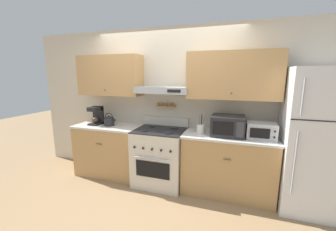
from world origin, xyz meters
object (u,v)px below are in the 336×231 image
object	(u,v)px
stove_range	(160,156)
toaster_oven	(261,131)
coffee_maker	(97,115)
microwave	(228,126)
tea_kettle	(109,121)
refrigerator	(315,142)
utensil_crock	(201,128)

from	to	relation	value
stove_range	toaster_oven	xyz separation A→B (m)	(1.49, 0.01, 0.56)
coffee_maker	microwave	bearing A→B (deg)	-0.36
coffee_maker	toaster_oven	xyz separation A→B (m)	(2.71, -0.03, -0.05)
tea_kettle	coffee_maker	world-z (taller)	coffee_maker
stove_range	coffee_maker	distance (m)	1.37
refrigerator	utensil_crock	size ratio (longest dim) A/B	6.36
stove_range	utensil_crock	xyz separation A→B (m)	(0.66, 0.02, 0.52)
tea_kettle	microwave	bearing A→B (deg)	0.52
coffee_maker	utensil_crock	distance (m)	1.88
coffee_maker	microwave	world-z (taller)	coffee_maker
microwave	stove_range	bearing A→B (deg)	-178.17
microwave	toaster_oven	world-z (taller)	microwave
tea_kettle	toaster_oven	xyz separation A→B (m)	(2.43, -0.00, 0.02)
microwave	utensil_crock	world-z (taller)	utensil_crock
stove_range	microwave	world-z (taller)	microwave
stove_range	refrigerator	size ratio (longest dim) A/B	0.57
refrigerator	microwave	world-z (taller)	refrigerator
stove_range	utensil_crock	distance (m)	0.84
stove_range	refrigerator	distance (m)	2.18
microwave	coffee_maker	bearing A→B (deg)	179.64
refrigerator	microwave	bearing A→B (deg)	177.75
tea_kettle	coffee_maker	bearing A→B (deg)	173.33
coffee_maker	toaster_oven	distance (m)	2.71
refrigerator	utensil_crock	world-z (taller)	refrigerator
refrigerator	tea_kettle	distance (m)	3.07
utensil_crock	microwave	bearing A→B (deg)	2.67
coffee_maker	toaster_oven	size ratio (longest dim) A/B	0.83
toaster_oven	tea_kettle	bearing A→B (deg)	179.96
microwave	toaster_oven	xyz separation A→B (m)	(0.45, -0.02, -0.04)
coffee_maker	utensil_crock	world-z (taller)	coffee_maker
tea_kettle	coffee_maker	xyz separation A→B (m)	(-0.28, 0.03, 0.07)
coffee_maker	toaster_oven	bearing A→B (deg)	-0.72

